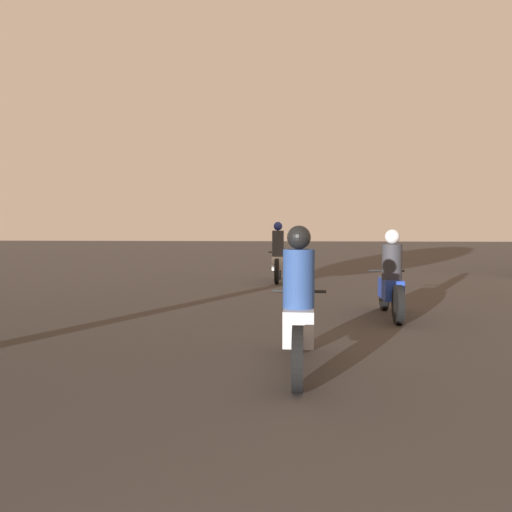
# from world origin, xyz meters

# --- Properties ---
(motorcycle_silver) EXTENTS (0.60, 2.02, 1.49)m
(motorcycle_silver) POSITION_xyz_m (-0.72, 5.51, 0.60)
(motorcycle_silver) COLOR black
(motorcycle_silver) RESTS_ON ground_plane
(motorcycle_blue) EXTENTS (0.60, 1.95, 1.45)m
(motorcycle_blue) POSITION_xyz_m (0.76, 8.77, 0.58)
(motorcycle_blue) COLOR black
(motorcycle_blue) RESTS_ON ground_plane
(motorcycle_white) EXTENTS (0.60, 1.94, 1.65)m
(motorcycle_white) POSITION_xyz_m (-1.38, 14.12, 0.66)
(motorcycle_white) COLOR black
(motorcycle_white) RESTS_ON ground_plane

